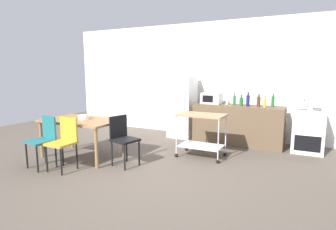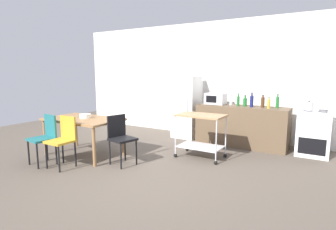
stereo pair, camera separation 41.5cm
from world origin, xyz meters
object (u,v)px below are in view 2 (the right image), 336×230
at_px(chair_black, 121,136).
at_px(refrigerator, 187,107).
at_px(dining_table, 83,122).
at_px(stove_oven, 314,133).
at_px(bottle_sesame_oil, 231,101).
at_px(bottle_vinegar, 238,101).
at_px(kitchen_cart, 201,129).
at_px(bottle_hot_sauce, 263,102).
at_px(microwave, 216,99).
at_px(bottle_wine, 252,101).
at_px(chair_mustard, 63,138).
at_px(bottle_sparkling_water, 269,104).
at_px(fruit_bowl, 85,116).
at_px(bottle_soy_sauce, 245,102).
at_px(bottle_olive_oil, 277,102).
at_px(kettle, 309,106).
at_px(chair_teal, 45,136).

distance_m(chair_black, refrigerator, 2.51).
xyz_separation_m(dining_table, stove_oven, (3.93, 2.38, -0.22)).
relative_size(bottle_sesame_oil, bottle_vinegar, 0.85).
xyz_separation_m(kitchen_cart, bottle_hot_sauce, (0.84, 1.33, 0.44)).
bearing_deg(refrigerator, microwave, -1.76).
height_order(dining_table, bottle_wine, bottle_wine).
xyz_separation_m(chair_mustard, bottle_hot_sauce, (2.68, 3.07, 0.50)).
bearing_deg(bottle_vinegar, bottle_sparkling_water, -10.12).
relative_size(chair_black, bottle_sesame_oil, 3.73).
distance_m(stove_oven, refrigerator, 2.92).
xyz_separation_m(microwave, bottle_vinegar, (0.56, -0.05, -0.02)).
height_order(chair_mustard, fruit_bowl, chair_mustard).
relative_size(bottle_soy_sauce, bottle_olive_oil, 0.84).
bearing_deg(stove_oven, chair_black, -140.69).
xyz_separation_m(refrigerator, kitchen_cart, (1.03, -1.40, -0.20)).
relative_size(bottle_sesame_oil, kettle, 1.00).
height_order(kitchen_cart, fruit_bowl, kitchen_cart).
bearing_deg(bottle_wine, fruit_bowl, -139.48).
height_order(stove_oven, kitchen_cart, stove_oven).
height_order(refrigerator, bottle_sesame_oil, refrigerator).
xyz_separation_m(bottle_hot_sauce, kettle, (0.90, -0.12, -0.01)).
distance_m(bottle_soy_sauce, bottle_wine, 0.17).
height_order(bottle_vinegar, fruit_bowl, bottle_vinegar).
xyz_separation_m(bottle_vinegar, bottle_sparkling_water, (0.69, -0.12, -0.01)).
xyz_separation_m(chair_teal, kitchen_cart, (2.26, 1.80, 0.05)).
height_order(chair_teal, bottle_vinegar, bottle_vinegar).
relative_size(chair_black, bottle_sparkling_water, 3.69).
xyz_separation_m(kitchen_cart, bottle_vinegar, (0.31, 1.32, 0.44)).
xyz_separation_m(stove_oven, bottle_wine, (-1.24, -0.05, 0.58)).
height_order(kitchen_cart, bottle_olive_oil, bottle_olive_oil).
xyz_separation_m(chair_teal, bottle_soy_sauce, (2.72, 3.11, 0.48)).
bearing_deg(bottle_soy_sauce, bottle_wine, -17.72).
height_order(stove_oven, fruit_bowl, stove_oven).
xyz_separation_m(bottle_sesame_oil, bottle_vinegar, (0.18, -0.03, 0.02)).
bearing_deg(bottle_sesame_oil, refrigerator, 177.89).
relative_size(chair_mustard, chair_teal, 1.00).
xyz_separation_m(kitchen_cart, bottle_wine, (0.62, 1.27, 0.46)).
bearing_deg(refrigerator, bottle_sesame_oil, -2.11).
xyz_separation_m(kitchen_cart, bottle_sparkling_water, (1.00, 1.20, 0.43)).
xyz_separation_m(bottle_olive_oil, fruit_bowl, (-3.19, -2.41, -0.23)).
height_order(stove_oven, refrigerator, refrigerator).
relative_size(chair_mustard, bottle_soy_sauce, 3.60).
relative_size(bottle_soy_sauce, fruit_bowl, 1.14).
bearing_deg(chair_mustard, chair_teal, -171.22).
xyz_separation_m(dining_table, chair_teal, (-0.19, -0.73, -0.15)).
bearing_deg(chair_black, kettle, -37.16).
bearing_deg(chair_teal, bottle_sparkling_water, 51.19).
distance_m(chair_teal, bottle_soy_sauce, 4.16).
height_order(chair_black, microwave, microwave).
height_order(bottle_wine, bottle_sparkling_water, bottle_wine).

